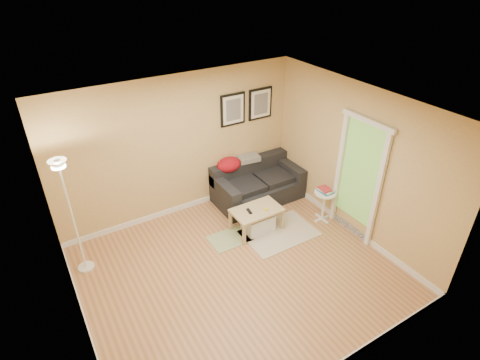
% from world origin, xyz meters
% --- Properties ---
extents(floor, '(4.50, 4.50, 0.00)m').
position_xyz_m(floor, '(0.00, 0.00, 0.00)').
color(floor, '#BD7D51').
rests_on(floor, ground).
extents(ceiling, '(4.50, 4.50, 0.00)m').
position_xyz_m(ceiling, '(0.00, 0.00, 2.60)').
color(ceiling, white).
rests_on(ceiling, wall_back).
extents(wall_back, '(4.50, 0.00, 4.50)m').
position_xyz_m(wall_back, '(0.00, 2.00, 1.30)').
color(wall_back, tan).
rests_on(wall_back, ground).
extents(wall_front, '(4.50, 0.00, 4.50)m').
position_xyz_m(wall_front, '(0.00, -2.00, 1.30)').
color(wall_front, tan).
rests_on(wall_front, ground).
extents(wall_left, '(0.00, 4.00, 4.00)m').
position_xyz_m(wall_left, '(-2.25, 0.00, 1.30)').
color(wall_left, tan).
rests_on(wall_left, ground).
extents(wall_right, '(0.00, 4.00, 4.00)m').
position_xyz_m(wall_right, '(2.25, 0.00, 1.30)').
color(wall_right, tan).
rests_on(wall_right, ground).
extents(baseboard_back, '(4.50, 0.02, 0.10)m').
position_xyz_m(baseboard_back, '(0.00, 1.99, 0.05)').
color(baseboard_back, white).
rests_on(baseboard_back, ground).
extents(baseboard_left, '(0.02, 4.00, 0.10)m').
position_xyz_m(baseboard_left, '(-2.24, 0.00, 0.05)').
color(baseboard_left, white).
rests_on(baseboard_left, ground).
extents(baseboard_right, '(0.02, 4.00, 0.10)m').
position_xyz_m(baseboard_right, '(2.24, 0.00, 0.05)').
color(baseboard_right, white).
rests_on(baseboard_right, ground).
extents(sofa, '(1.70, 0.90, 0.75)m').
position_xyz_m(sofa, '(1.38, 1.53, 0.38)').
color(sofa, black).
rests_on(sofa, ground).
extents(red_throw, '(0.48, 0.36, 0.28)m').
position_xyz_m(red_throw, '(0.91, 1.85, 0.77)').
color(red_throw, '#A30F22').
rests_on(red_throw, sofa).
extents(plaid_throw, '(0.45, 0.32, 0.10)m').
position_xyz_m(plaid_throw, '(1.35, 1.85, 0.78)').
color(plaid_throw, tan).
rests_on(plaid_throw, sofa).
extents(framed_print_left, '(0.50, 0.04, 0.60)m').
position_xyz_m(framed_print_left, '(1.08, 1.98, 1.80)').
color(framed_print_left, black).
rests_on(framed_print_left, wall_back).
extents(framed_print_right, '(0.50, 0.04, 0.60)m').
position_xyz_m(framed_print_right, '(1.68, 1.98, 1.80)').
color(framed_print_right, black).
rests_on(framed_print_right, wall_back).
extents(area_rug, '(1.25, 0.85, 0.01)m').
position_xyz_m(area_rug, '(1.10, 0.43, 0.01)').
color(area_rug, beige).
rests_on(area_rug, ground).
extents(green_runner, '(0.70, 0.50, 0.01)m').
position_xyz_m(green_runner, '(0.28, 0.75, 0.01)').
color(green_runner, '#668C4C').
rests_on(green_runner, ground).
extents(coffee_table, '(0.90, 0.59, 0.43)m').
position_xyz_m(coffee_table, '(0.82, 0.73, 0.22)').
color(coffee_table, tan).
rests_on(coffee_table, ground).
extents(remote_control, '(0.08, 0.17, 0.02)m').
position_xyz_m(remote_control, '(0.67, 0.74, 0.44)').
color(remote_control, black).
rests_on(remote_control, coffee_table).
extents(tape_roll, '(0.07, 0.07, 0.03)m').
position_xyz_m(tape_roll, '(0.95, 0.64, 0.45)').
color(tape_roll, yellow).
rests_on(tape_roll, coffee_table).
extents(storage_bin, '(0.53, 0.39, 0.33)m').
position_xyz_m(storage_bin, '(0.84, 0.71, 0.16)').
color(storage_bin, white).
rests_on(storage_bin, ground).
extents(side_table, '(0.38, 0.38, 0.59)m').
position_xyz_m(side_table, '(2.02, 0.35, 0.29)').
color(side_table, white).
rests_on(side_table, ground).
extents(book_stack, '(0.25, 0.30, 0.08)m').
position_xyz_m(book_stack, '(2.03, 0.37, 0.63)').
color(book_stack, teal).
rests_on(book_stack, side_table).
extents(floor_lamp, '(0.25, 0.25, 1.92)m').
position_xyz_m(floor_lamp, '(-2.00, 1.31, 0.91)').
color(floor_lamp, white).
rests_on(floor_lamp, ground).
extents(doorway, '(0.12, 1.01, 2.13)m').
position_xyz_m(doorway, '(2.20, -0.15, 1.02)').
color(doorway, white).
rests_on(doorway, ground).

